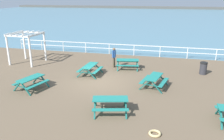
{
  "coord_description": "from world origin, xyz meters",
  "views": [
    {
      "loc": [
        4.42,
        -14.38,
        5.76
      ],
      "look_at": [
        0.83,
        0.29,
        0.8
      ],
      "focal_mm": 36.56,
      "sensor_mm": 36.0,
      "label": 1
    }
  ],
  "objects_px": {
    "picnic_table_far_left": "(31,80)",
    "lattice_pergola": "(26,41)",
    "picnic_table_far_right": "(90,68)",
    "picnic_table_seaward": "(154,79)",
    "picnic_table_near_left": "(128,62)",
    "litter_bin": "(203,68)",
    "picnic_table_mid_centre": "(110,102)",
    "visitor": "(114,56)"
  },
  "relations": [
    {
      "from": "picnic_table_far_left",
      "to": "lattice_pergola",
      "type": "distance_m",
      "value": 6.65
    },
    {
      "from": "picnic_table_far_right",
      "to": "picnic_table_seaward",
      "type": "distance_m",
      "value": 5.04
    },
    {
      "from": "picnic_table_near_left",
      "to": "picnic_table_far_right",
      "type": "bearing_deg",
      "value": -147.96
    },
    {
      "from": "picnic_table_near_left",
      "to": "litter_bin",
      "type": "bearing_deg",
      "value": -9.43
    },
    {
      "from": "picnic_table_mid_centre",
      "to": "visitor",
      "type": "xyz_separation_m",
      "value": [
        -1.61,
        7.62,
        0.36
      ]
    },
    {
      "from": "lattice_pergola",
      "to": "litter_bin",
      "type": "height_order",
      "value": "lattice_pergola"
    },
    {
      "from": "picnic_table_far_right",
      "to": "lattice_pergola",
      "type": "bearing_deg",
      "value": 76.9
    },
    {
      "from": "picnic_table_mid_centre",
      "to": "picnic_table_far_left",
      "type": "bearing_deg",
      "value": 148.55
    },
    {
      "from": "picnic_table_far_left",
      "to": "picnic_table_far_right",
      "type": "xyz_separation_m",
      "value": [
        2.78,
        3.5,
        0.0
      ]
    },
    {
      "from": "visitor",
      "to": "lattice_pergola",
      "type": "xyz_separation_m",
      "value": [
        -7.77,
        -0.51,
        1.05
      ]
    },
    {
      "from": "picnic_table_near_left",
      "to": "lattice_pergola",
      "type": "bearing_deg",
      "value": 172.62
    },
    {
      "from": "picnic_table_far_right",
      "to": "litter_bin",
      "type": "relative_size",
      "value": 1.97
    },
    {
      "from": "picnic_table_mid_centre",
      "to": "lattice_pergola",
      "type": "relative_size",
      "value": 0.78
    },
    {
      "from": "picnic_table_near_left",
      "to": "lattice_pergola",
      "type": "distance_m",
      "value": 9.07
    },
    {
      "from": "picnic_table_seaward",
      "to": "litter_bin",
      "type": "distance_m",
      "value": 4.96
    },
    {
      "from": "picnic_table_mid_centre",
      "to": "picnic_table_far_right",
      "type": "bearing_deg",
      "value": 104.64
    },
    {
      "from": "picnic_table_near_left",
      "to": "picnic_table_seaward",
      "type": "bearing_deg",
      "value": -65.45
    },
    {
      "from": "lattice_pergola",
      "to": "picnic_table_near_left",
      "type": "bearing_deg",
      "value": 4.89
    },
    {
      "from": "picnic_table_near_left",
      "to": "picnic_table_far_left",
      "type": "height_order",
      "value": "same"
    },
    {
      "from": "picnic_table_near_left",
      "to": "picnic_table_far_right",
      "type": "relative_size",
      "value": 1.08
    },
    {
      "from": "picnic_table_mid_centre",
      "to": "lattice_pergola",
      "type": "xyz_separation_m",
      "value": [
        -9.37,
        7.12,
        1.41
      ]
    },
    {
      "from": "picnic_table_mid_centre",
      "to": "lattice_pergola",
      "type": "height_order",
      "value": "lattice_pergola"
    },
    {
      "from": "picnic_table_far_left",
      "to": "lattice_pergola",
      "type": "relative_size",
      "value": 0.79
    },
    {
      "from": "picnic_table_near_left",
      "to": "picnic_table_mid_centre",
      "type": "distance_m",
      "value": 7.47
    },
    {
      "from": "picnic_table_near_left",
      "to": "litter_bin",
      "type": "xyz_separation_m",
      "value": [
        5.85,
        0.02,
        -0.1
      ]
    },
    {
      "from": "picnic_table_mid_centre",
      "to": "picnic_table_far_left",
      "type": "distance_m",
      "value": 5.95
    },
    {
      "from": "picnic_table_far_left",
      "to": "visitor",
      "type": "relative_size",
      "value": 1.29
    },
    {
      "from": "picnic_table_seaward",
      "to": "visitor",
      "type": "distance_m",
      "value": 5.14
    },
    {
      "from": "picnic_table_far_left",
      "to": "litter_bin",
      "type": "distance_m",
      "value": 12.49
    },
    {
      "from": "picnic_table_near_left",
      "to": "picnic_table_far_left",
      "type": "distance_m",
      "value": 7.75
    },
    {
      "from": "picnic_table_far_right",
      "to": "picnic_table_far_left",
      "type": "bearing_deg",
      "value": 144.39
    },
    {
      "from": "picnic_table_mid_centre",
      "to": "picnic_table_near_left",
      "type": "bearing_deg",
      "value": 79.05
    },
    {
      "from": "picnic_table_mid_centre",
      "to": "picnic_table_seaward",
      "type": "xyz_separation_m",
      "value": [
        1.97,
        3.94,
        0.0
      ]
    },
    {
      "from": "picnic_table_seaward",
      "to": "picnic_table_far_left",
      "type": "bearing_deg",
      "value": 118.71
    },
    {
      "from": "picnic_table_far_left",
      "to": "lattice_pergola",
      "type": "height_order",
      "value": "lattice_pergola"
    },
    {
      "from": "picnic_table_mid_centre",
      "to": "litter_bin",
      "type": "relative_size",
      "value": 2.22
    },
    {
      "from": "picnic_table_far_left",
      "to": "picnic_table_far_right",
      "type": "relative_size",
      "value": 1.14
    },
    {
      "from": "picnic_table_near_left",
      "to": "picnic_table_far_right",
      "type": "distance_m",
      "value": 3.31
    },
    {
      "from": "lattice_pergola",
      "to": "visitor",
      "type": "bearing_deg",
      "value": 6.41
    },
    {
      "from": "picnic_table_seaward",
      "to": "lattice_pergola",
      "type": "bearing_deg",
      "value": 87.19
    },
    {
      "from": "picnic_table_far_left",
      "to": "picnic_table_far_right",
      "type": "distance_m",
      "value": 4.47
    },
    {
      "from": "picnic_table_near_left",
      "to": "picnic_table_seaward",
      "type": "height_order",
      "value": "same"
    }
  ]
}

